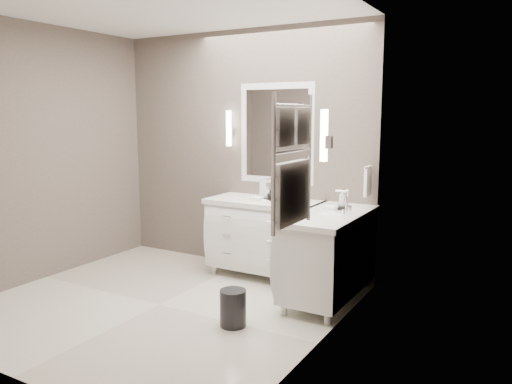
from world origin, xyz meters
The scene contains 20 objects.
floor centered at (0.00, 0.00, -0.01)m, with size 3.20×3.00×0.01m, color beige.
ceiling centered at (0.00, 0.00, 2.71)m, with size 3.20×3.00×0.01m, color white.
wall_back centered at (0.00, 1.50, 1.35)m, with size 3.20×0.01×2.70m, color #564B45.
wall_left centered at (-1.60, 0.00, 1.35)m, with size 0.01×3.00×2.70m, color #564B45.
wall_right centered at (1.60, 0.00, 1.35)m, with size 0.01×3.00×2.70m, color #564B45.
vanity_back centered at (0.45, 1.23, 0.49)m, with size 1.24×0.59×0.97m.
vanity_right centered at (1.33, 0.90, 0.49)m, with size 0.59×1.24×0.97m.
mirror_back centered at (0.45, 1.49, 1.55)m, with size 0.90×0.02×1.10m.
mirror_right centered at (1.59, 0.80, 1.55)m, with size 0.02×0.90×1.10m.
sconce_back centered at (-0.13, 1.43, 1.59)m, with size 0.06×0.06×0.40m.
sconce_right centered at (1.53, 0.22, 1.59)m, with size 0.06×0.06×0.40m.
towel_bar_corner centered at (1.54, 1.36, 1.12)m, with size 0.03×0.22×0.30m.
towel_ladder centered at (1.55, -0.40, 1.39)m, with size 0.06×0.58×0.90m.
waste_bin centered at (0.85, -0.05, 0.16)m, with size 0.22×0.22×0.31m, color black.
amenity_tray_back centered at (0.50, 1.24, 0.86)m, with size 0.15×0.11×0.02m, color black.
amenity_tray_right centered at (1.35, 1.15, 0.86)m, with size 0.13×0.17×0.03m, color black.
water_bottle centered at (0.40, 1.27, 0.96)m, with size 0.08×0.08×0.22m, color silver.
soap_bottle_a centered at (0.47, 1.26, 0.93)m, with size 0.05×0.05×0.12m, color white.
soap_bottle_b centered at (0.53, 1.21, 0.92)m, with size 0.07×0.07×0.09m, color black.
soap_bottle_c centered at (1.35, 1.15, 0.96)m, with size 0.06×0.06×0.16m, color white.
Camera 1 is at (2.99, -3.41, 1.77)m, focal length 35.00 mm.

